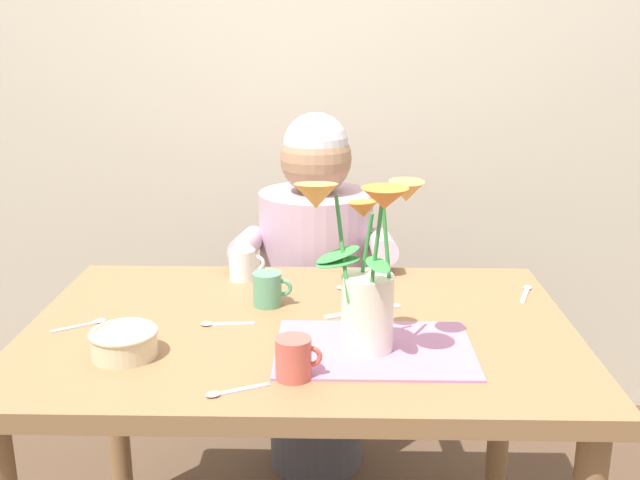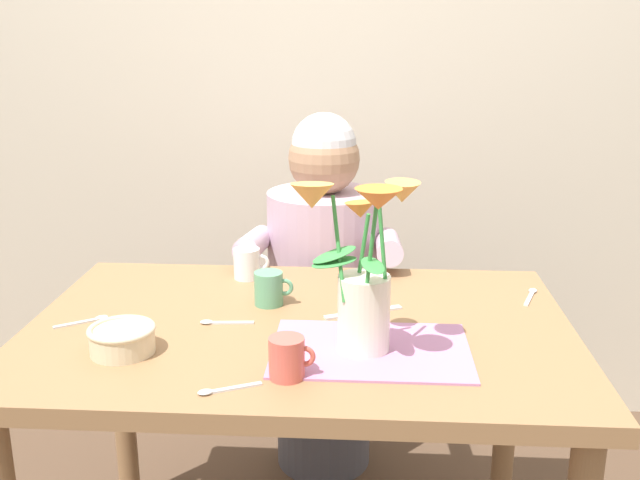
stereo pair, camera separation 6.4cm
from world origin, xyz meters
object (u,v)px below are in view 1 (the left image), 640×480
Objects in this scene: tea_cup at (292,358)px; coffee_cup at (268,289)px; dinner_knife at (363,312)px; seated_person at (316,299)px; flower_vase at (365,274)px; ceramic_bowl at (124,342)px; ceramic_mug at (243,264)px.

coffee_cup is (-0.08, 0.37, 0.00)m from tea_cup.
dinner_knife is 2.04× the size of tea_cup.
seated_person is 3.18× the size of flower_vase.
ceramic_bowl is 1.46× the size of ceramic_mug.
flower_vase is 0.50m from ceramic_bowl.
seated_person reaches higher than coffee_cup.
ceramic_bowl is 0.72× the size of dinner_knife.
dinner_knife is at bearing 88.37° from flower_vase.
dinner_knife is at bearing -10.76° from coffee_cup.
ceramic_mug reaches higher than dinner_knife.
seated_person reaches higher than dinner_knife.
seated_person is 0.43m from ceramic_mug.
seated_person is 0.90m from tea_cup.
ceramic_bowl is at bearing -132.85° from coffee_cup.
tea_cup is at bearing -73.94° from ceramic_mug.
coffee_cup reaches higher than ceramic_bowl.
dinner_knife is (0.01, 0.21, -0.17)m from flower_vase.
flower_vase is 2.63× the size of ceramic_bowl.
tea_cup and coffee_cup have the same top height.
flower_vase is at bearing -116.35° from dinner_knife.
dinner_knife is (0.48, 0.24, -0.03)m from ceramic_bowl.
ceramic_mug is 0.20m from coffee_cup.
seated_person is 0.59m from dinner_knife.
dinner_knife is at bearing 26.38° from ceramic_bowl.
flower_vase is 0.22m from tea_cup.
ceramic_mug is (0.18, 0.47, 0.01)m from ceramic_bowl.
dinner_knife is 2.04× the size of ceramic_mug.
dinner_knife is 0.36m from tea_cup.
flower_vase is at bearing 40.09° from tea_cup.
flower_vase reaches higher than dinner_knife.
ceramic_bowl is (-0.36, -0.78, 0.21)m from seated_person.
seated_person reaches higher than tea_cup.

